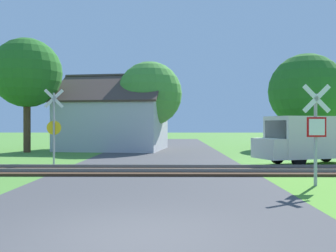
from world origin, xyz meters
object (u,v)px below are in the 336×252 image
object	(u,v)px
tree_left	(27,73)
mail_truck	(310,138)
crossing_sign_far	(54,123)
house	(114,124)
tree_far	(306,91)
stop_sign_near	(316,129)
tree_center	(150,94)

from	to	relation	value
tree_left	mail_truck	size ratio (longest dim) A/B	1.46
crossing_sign_far	house	world-z (taller)	house
house	tree_far	world-z (taller)	tree_far
stop_sign_near	crossing_sign_far	bearing A→B (deg)	-34.37
house	mail_truck	size ratio (longest dim) A/B	1.58
crossing_sign_far	tree_far	world-z (taller)	tree_far
house	tree_left	distance (m)	6.96
tree_center	tree_far	xyz separation A→B (m)	(12.26, 2.57, 0.43)
house	tree_far	bearing A→B (deg)	15.62
house	tree_center	distance (m)	3.48
tree_left	tree_far	world-z (taller)	tree_left
tree_center	mail_truck	xyz separation A→B (m)	(8.07, -9.72, -2.85)
crossing_sign_far	tree_center	distance (m)	11.14
house	crossing_sign_far	bearing A→B (deg)	-87.91
stop_sign_near	tree_far	size ratio (longest dim) A/B	0.41
house	tree_left	bearing A→B (deg)	-144.65
crossing_sign_far	mail_truck	xyz separation A→B (m)	(11.81, 0.54, -0.70)
house	mail_truck	xyz separation A→B (m)	(10.75, -10.22, -0.68)
crossing_sign_far	mail_truck	bearing A→B (deg)	-11.06
crossing_sign_far	tree_left	xyz separation A→B (m)	(-4.33, 7.94, 3.36)
stop_sign_near	tree_far	xyz separation A→B (m)	(6.26, 18.39, 2.79)
tree_far	mail_truck	world-z (taller)	tree_far
stop_sign_near	house	distance (m)	18.48
tree_center	house	bearing A→B (deg)	169.54
crossing_sign_far	tree_far	xyz separation A→B (m)	(16.00, 12.84, 2.58)
crossing_sign_far	house	bearing A→B (deg)	70.68
stop_sign_near	tree_center	world-z (taller)	tree_center
stop_sign_near	tree_far	distance (m)	19.63
tree_left	tree_center	xyz separation A→B (m)	(8.07, 2.33, -1.21)
house	stop_sign_near	bearing A→B (deg)	-54.28
stop_sign_near	tree_far	bearing A→B (deg)	-113.48
house	tree_center	world-z (taller)	tree_center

